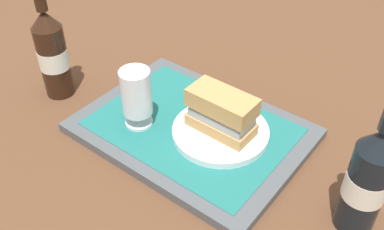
# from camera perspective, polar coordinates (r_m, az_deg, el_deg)

# --- Properties ---
(ground_plane) EXTENTS (3.00, 3.00, 0.00)m
(ground_plane) POSITION_cam_1_polar(r_m,az_deg,el_deg) (0.90, 0.00, -2.47)
(ground_plane) COLOR brown
(tray) EXTENTS (0.44, 0.32, 0.02)m
(tray) POSITION_cam_1_polar(r_m,az_deg,el_deg) (0.89, 0.00, -1.99)
(tray) COLOR #4C5156
(tray) RESTS_ON ground_plane
(placemat) EXTENTS (0.38, 0.27, 0.00)m
(placemat) POSITION_cam_1_polar(r_m,az_deg,el_deg) (0.88, 0.00, -1.48)
(placemat) COLOR #1E6B66
(placemat) RESTS_ON tray
(plate) EXTENTS (0.19, 0.19, 0.01)m
(plate) POSITION_cam_1_polar(r_m,az_deg,el_deg) (0.86, 3.72, -2.18)
(plate) COLOR white
(plate) RESTS_ON placemat
(sandwich) EXTENTS (0.13, 0.07, 0.08)m
(sandwich) POSITION_cam_1_polar(r_m,az_deg,el_deg) (0.83, 3.67, 0.50)
(sandwich) COLOR tan
(sandwich) RESTS_ON plate
(beer_glass) EXTENTS (0.06, 0.06, 0.12)m
(beer_glass) POSITION_cam_1_polar(r_m,az_deg,el_deg) (0.85, -7.22, 2.41)
(beer_glass) COLOR silver
(beer_glass) RESTS_ON placemat
(beer_bottle) EXTENTS (0.07, 0.07, 0.27)m
(beer_bottle) POSITION_cam_1_polar(r_m,az_deg,el_deg) (1.00, -17.70, 7.71)
(beer_bottle) COLOR black
(beer_bottle) RESTS_ON ground_plane
(second_bottle) EXTENTS (0.07, 0.07, 0.27)m
(second_bottle) POSITION_cam_1_polar(r_m,az_deg,el_deg) (0.72, 21.86, -7.76)
(second_bottle) COLOR black
(second_bottle) RESTS_ON ground_plane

